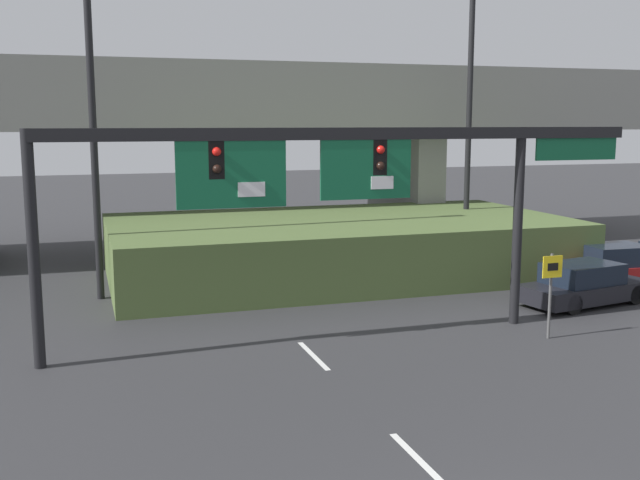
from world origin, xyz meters
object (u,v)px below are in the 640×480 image
Objects in this scene: speed_limit_sign at (551,284)px; highway_light_pole_far at (91,86)px; parked_sedan_mid_right at (617,266)px; parked_sedan_near_right at (584,285)px; signal_gantry at (337,169)px; highway_light_pole_near at (470,102)px.

highway_light_pole_far is (-11.54, 8.65, 5.49)m from speed_limit_sign.
speed_limit_sign reaches higher than parked_sedan_mid_right.
parked_sedan_near_right is (14.95, -5.64, -6.39)m from highway_light_pole_far.
signal_gantry reaches higher than parked_sedan_mid_right.
highway_light_pole_near is 0.95× the size of highway_light_pole_far.
speed_limit_sign is at bearing -16.64° from signal_gantry.
parked_sedan_mid_right is at bearing -66.44° from highway_light_pole_near.
highway_light_pole_far is at bearing 149.11° from parked_sedan_near_right.
highway_light_pole_far reaches higher than parked_sedan_mid_right.
highway_light_pole_far reaches higher than parked_sedan_near_right.
highway_light_pole_far is at bearing -169.65° from highway_light_pole_near.
highway_light_pole_near reaches higher than parked_sedan_near_right.
signal_gantry is at bearing -161.02° from parked_sedan_mid_right.
highway_light_pole_far is (-5.95, 6.98, 2.37)m from signal_gantry.
parked_sedan_mid_right is (2.74, -6.28, -6.02)m from highway_light_pole_near.
highway_light_pole_far is at bearing 130.47° from signal_gantry.
speed_limit_sign is at bearing -107.90° from highway_light_pole_near.
signal_gantry reaches higher than speed_limit_sign.
parked_sedan_near_right is (9.00, 1.34, -4.02)m from signal_gantry.
parked_sedan_near_right is 3.70m from parked_sedan_mid_right.
speed_limit_sign is 0.55× the size of parked_sedan_mid_right.
highway_light_pole_near is at bearing 46.45° from signal_gantry.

